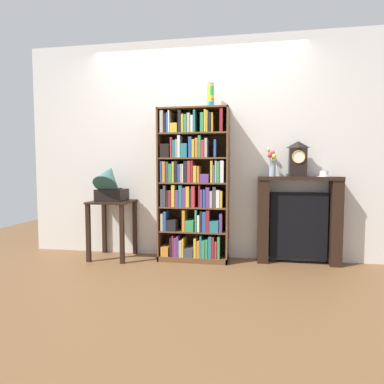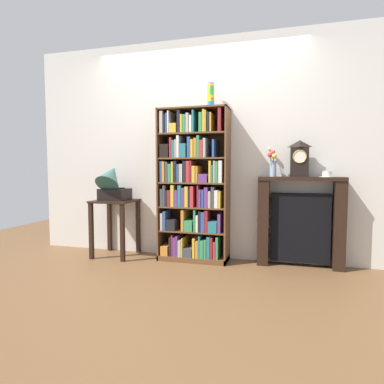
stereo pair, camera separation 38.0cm
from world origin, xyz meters
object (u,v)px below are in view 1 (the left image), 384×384
at_px(side_table_left, 112,216).
at_px(teacup_with_saucer, 324,174).
at_px(gramophone, 110,183).
at_px(fireplace_mantel, 298,221).
at_px(flower_vase, 272,163).
at_px(cup_stack, 211,96).
at_px(bookshelf, 193,189).
at_px(mantel_clock, 298,159).

height_order(side_table_left, teacup_with_saucer, teacup_with_saucer).
xyz_separation_m(gramophone, teacup_with_saucer, (2.41, 0.19, 0.11)).
relative_size(fireplace_mantel, teacup_with_saucer, 6.65).
relative_size(gramophone, teacup_with_saucer, 3.33).
relative_size(flower_vase, teacup_with_saucer, 2.22).
height_order(gramophone, flower_vase, flower_vase).
bearing_deg(teacup_with_saucer, fireplace_mantel, 176.38).
height_order(side_table_left, gramophone, gramophone).
xyz_separation_m(cup_stack, flower_vase, (0.70, 0.01, -0.76)).
relative_size(side_table_left, fireplace_mantel, 0.70).
relative_size(bookshelf, teacup_with_saucer, 11.87).
distance_m(side_table_left, gramophone, 0.40).
bearing_deg(gramophone, mantel_clock, 5.06).
xyz_separation_m(fireplace_mantel, mantel_clock, (-0.02, -0.02, 0.69)).
bearing_deg(gramophone, side_table_left, 90.00).
bearing_deg(mantel_clock, gramophone, -174.94).
bearing_deg(bookshelf, teacup_with_saucer, 2.68).
xyz_separation_m(bookshelf, flower_vase, (0.90, 0.06, 0.30)).
bearing_deg(flower_vase, fireplace_mantel, 5.06).
distance_m(cup_stack, fireplace_mantel, 1.73).
relative_size(gramophone, flower_vase, 1.50).
bearing_deg(gramophone, teacup_with_saucer, 4.53).
bearing_deg(gramophone, flower_vase, 5.56).
xyz_separation_m(cup_stack, teacup_with_saucer, (1.25, 0.02, -0.88)).
bearing_deg(gramophone, bookshelf, 7.32).
relative_size(cup_stack, teacup_with_saucer, 1.92).
xyz_separation_m(side_table_left, gramophone, (-0.00, -0.06, 0.40)).
bearing_deg(side_table_left, flower_vase, 3.81).
bearing_deg(gramophone, cup_stack, 8.37).
height_order(fireplace_mantel, teacup_with_saucer, teacup_with_saucer).
bearing_deg(flower_vase, mantel_clock, 1.65).
relative_size(side_table_left, gramophone, 1.40).
bearing_deg(bookshelf, flower_vase, 3.67).
height_order(cup_stack, side_table_left, cup_stack).
bearing_deg(flower_vase, gramophone, -174.44).
distance_m(gramophone, flower_vase, 1.88).
relative_size(cup_stack, flower_vase, 0.86).
distance_m(cup_stack, mantel_clock, 1.21).
distance_m(mantel_clock, flower_vase, 0.28).
bearing_deg(side_table_left, gramophone, -90.00).
xyz_separation_m(mantel_clock, flower_vase, (-0.28, -0.01, -0.05)).
height_order(flower_vase, teacup_with_saucer, flower_vase).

